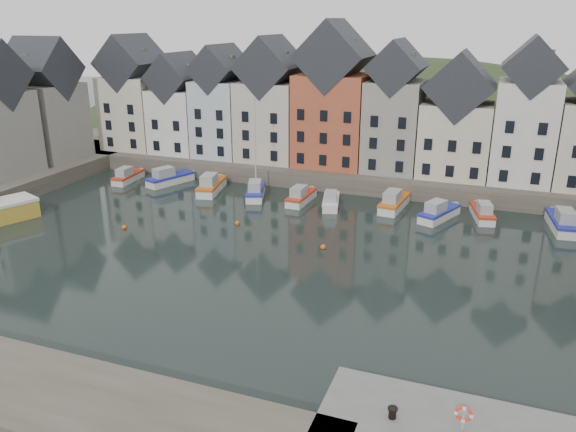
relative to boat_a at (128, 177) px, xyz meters
The scene contains 18 objects.
ground 29.76m from the boat_a, 36.28° to the right, with size 260.00×260.00×0.00m, color black.
far_quay 27.00m from the boat_a, 27.32° to the left, with size 90.00×16.00×2.00m, color #4A4239.
hillside 48.95m from the boat_a, 57.98° to the left, with size 153.60×70.40×64.00m.
far_terrace 30.26m from the boat_a, 20.91° to the left, with size 72.37×8.16×17.78m.
left_terrace 15.13m from the boat_a, 161.13° to the right, with size 7.65×17.00×15.69m.
mooring_buoys 23.46m from the boat_a, 31.55° to the right, with size 20.50×5.50×0.50m.
boat_a is the anchor object (origin of this frame).
boat_b 5.66m from the boat_a, ahead, with size 4.08×6.68×2.45m.
boat_c 12.20m from the boat_a, ahead, with size 3.47×7.05×2.60m.
boat_d 18.02m from the boat_a, ahead, with size 3.77×6.40×11.69m.
boat_e 23.63m from the boat_a, ahead, with size 2.00×5.86×2.23m.
boat_f 27.26m from the boat_a, ahead, with size 2.95×5.72×2.10m.
boat_g 33.91m from the boat_a, ahead, with size 2.60×6.61×2.48m.
boat_h 38.87m from the boat_a, ahead, with size 4.01×6.32×2.33m.
boat_i 43.14m from the boat_a, ahead, with size 2.92×5.81×2.14m.
boat_j 50.60m from the boat_a, ahead, with size 2.83×6.77×2.52m.
mooring_bollard 53.96m from the boat_a, 41.48° to the right, with size 0.48×0.48×0.56m.
life_ring_post 56.19m from the boat_a, 39.16° to the right, with size 0.80×0.17×1.30m.
Camera 1 is at (19.40, -40.10, 19.65)m, focal length 35.00 mm.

